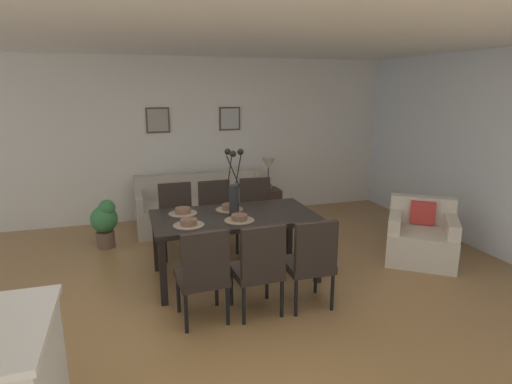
% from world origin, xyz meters
% --- Properties ---
extents(ground_plane, '(9.00, 9.00, 0.00)m').
position_xyz_m(ground_plane, '(0.00, 0.00, 0.00)').
color(ground_plane, olive).
extents(back_wall_panel, '(9.00, 0.10, 2.60)m').
position_xyz_m(back_wall_panel, '(0.00, 3.25, 1.30)').
color(back_wall_panel, silver).
rests_on(back_wall_panel, ground).
extents(side_window_wall, '(0.10, 6.30, 2.60)m').
position_xyz_m(side_window_wall, '(3.65, 0.40, 1.30)').
color(side_window_wall, white).
rests_on(side_window_wall, ground).
extents(ceiling_panel, '(9.00, 7.20, 0.08)m').
position_xyz_m(ceiling_panel, '(0.00, 0.40, 2.64)').
color(ceiling_panel, white).
extents(dining_table, '(1.80, 0.97, 0.74)m').
position_xyz_m(dining_table, '(0.26, 0.68, 0.67)').
color(dining_table, black).
rests_on(dining_table, ground).
extents(dining_chair_near_left, '(0.46, 0.46, 0.92)m').
position_xyz_m(dining_chair_near_left, '(-0.26, -0.20, 0.51)').
color(dining_chair_near_left, black).
rests_on(dining_chair_near_left, ground).
extents(dining_chair_near_right, '(0.45, 0.45, 0.92)m').
position_xyz_m(dining_chair_near_right, '(-0.27, 1.58, 0.51)').
color(dining_chair_near_right, black).
rests_on(dining_chair_near_right, ground).
extents(dining_chair_far_left, '(0.46, 0.46, 0.92)m').
position_xyz_m(dining_chair_far_left, '(0.26, -0.22, 0.51)').
color(dining_chair_far_left, black).
rests_on(dining_chair_far_left, ground).
extents(dining_chair_far_right, '(0.47, 0.47, 0.92)m').
position_xyz_m(dining_chair_far_right, '(0.25, 1.57, 0.51)').
color(dining_chair_far_right, black).
rests_on(dining_chair_far_right, ground).
extents(dining_chair_mid_left, '(0.44, 0.44, 0.92)m').
position_xyz_m(dining_chair_mid_left, '(0.78, -0.23, 0.51)').
color(dining_chair_mid_left, black).
rests_on(dining_chair_mid_left, ground).
extents(dining_chair_mid_right, '(0.47, 0.47, 0.92)m').
position_xyz_m(dining_chair_mid_right, '(0.81, 1.57, 0.51)').
color(dining_chair_mid_right, black).
rests_on(dining_chair_mid_right, ground).
extents(centerpiece_vase, '(0.21, 0.23, 0.73)m').
position_xyz_m(centerpiece_vase, '(0.26, 0.68, 1.02)').
color(centerpiece_vase, '#232326').
rests_on(centerpiece_vase, dining_table).
extents(placemat_near_left, '(0.32, 0.32, 0.01)m').
position_xyz_m(placemat_near_left, '(-0.28, 0.46, 0.74)').
color(placemat_near_left, '#7F705B').
rests_on(placemat_near_left, dining_table).
extents(bowl_near_left, '(0.17, 0.17, 0.07)m').
position_xyz_m(bowl_near_left, '(-0.28, 0.46, 0.78)').
color(bowl_near_left, brown).
rests_on(bowl_near_left, dining_table).
extents(placemat_near_right, '(0.32, 0.32, 0.01)m').
position_xyz_m(placemat_near_right, '(-0.28, 0.90, 0.74)').
color(placemat_near_right, '#7F705B').
rests_on(placemat_near_right, dining_table).
extents(bowl_near_right, '(0.17, 0.17, 0.07)m').
position_xyz_m(bowl_near_right, '(-0.28, 0.90, 0.78)').
color(bowl_near_right, brown).
rests_on(bowl_near_right, dining_table).
extents(placemat_far_left, '(0.32, 0.32, 0.01)m').
position_xyz_m(placemat_far_left, '(0.26, 0.46, 0.74)').
color(placemat_far_left, '#7F705B').
rests_on(placemat_far_left, dining_table).
extents(bowl_far_left, '(0.17, 0.17, 0.07)m').
position_xyz_m(bowl_far_left, '(0.26, 0.46, 0.78)').
color(bowl_far_left, brown).
rests_on(bowl_far_left, dining_table).
extents(placemat_far_right, '(0.32, 0.32, 0.01)m').
position_xyz_m(placemat_far_right, '(0.26, 0.90, 0.74)').
color(placemat_far_right, '#7F705B').
rests_on(placemat_far_right, dining_table).
extents(bowl_far_right, '(0.17, 0.17, 0.07)m').
position_xyz_m(bowl_far_right, '(0.26, 0.90, 0.78)').
color(bowl_far_right, brown).
rests_on(bowl_far_right, dining_table).
extents(sofa, '(1.95, 0.84, 0.80)m').
position_xyz_m(sofa, '(0.21, 2.59, 0.28)').
color(sofa, '#B2A899').
rests_on(sofa, ground).
extents(side_table, '(0.36, 0.36, 0.52)m').
position_xyz_m(side_table, '(1.32, 2.59, 0.26)').
color(side_table, '#33261E').
rests_on(side_table, ground).
extents(table_lamp, '(0.22, 0.22, 0.51)m').
position_xyz_m(table_lamp, '(1.32, 2.59, 0.89)').
color(table_lamp, '#4C4C51').
rests_on(table_lamp, side_table).
extents(armchair, '(1.12, 1.12, 0.75)m').
position_xyz_m(armchair, '(2.63, 0.48, 0.29)').
color(armchair, beige).
rests_on(armchair, ground).
extents(framed_picture_left, '(0.36, 0.03, 0.40)m').
position_xyz_m(framed_picture_left, '(-0.32, 3.18, 1.62)').
color(framed_picture_left, '#473828').
extents(framed_picture_center, '(0.35, 0.03, 0.38)m').
position_xyz_m(framed_picture_center, '(0.85, 3.18, 1.62)').
color(framed_picture_center, '#473828').
extents(potted_plant, '(0.36, 0.36, 0.67)m').
position_xyz_m(potted_plant, '(-1.18, 2.09, 0.37)').
color(potted_plant, brown).
rests_on(potted_plant, ground).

